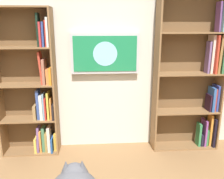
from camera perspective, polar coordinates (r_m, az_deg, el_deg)
wall_back at (r=3.34m, az=-0.92°, el=8.29°), size 4.52×0.06×2.70m
bookshelf_left at (r=3.51m, az=19.63°, el=3.23°), size 0.94×0.28×2.22m
bookshelf_right at (r=3.35m, az=-18.34°, el=-0.12°), size 0.77×0.28×1.98m
wall_mounted_tv at (r=3.25m, az=-1.69°, el=8.68°), size 0.93×0.07×0.55m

